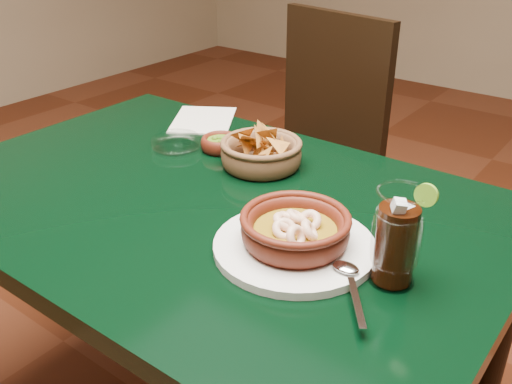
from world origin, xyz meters
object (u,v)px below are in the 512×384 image
Objects in this scene: shrimp_plate at (295,234)px; chip_basket at (261,153)px; dining_table at (209,237)px; cola_drink at (396,238)px; dining_chair at (305,154)px.

chip_basket is (-0.25, 0.24, 0.00)m from shrimp_plate.
cola_drink is (0.43, -0.04, 0.18)m from dining_table.
dining_table is at bearing -91.01° from chip_basket.
cola_drink is (0.64, -0.75, 0.29)m from dining_chair.
cola_drink is (0.17, 0.02, 0.04)m from shrimp_plate.
dining_chair is at bearing 121.22° from shrimp_plate.
shrimp_plate is 0.35m from chip_basket.
dining_chair is at bearing 106.71° from dining_table.
chip_basket is (0.22, -0.53, 0.25)m from dining_chair.
dining_table is at bearing -73.29° from dining_chair.
cola_drink reaches higher than dining_table.
chip_basket is 0.48m from cola_drink.
cola_drink is at bearing -27.72° from chip_basket.
dining_table is 0.75m from dining_chair.
chip_basket reaches higher than shrimp_plate.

